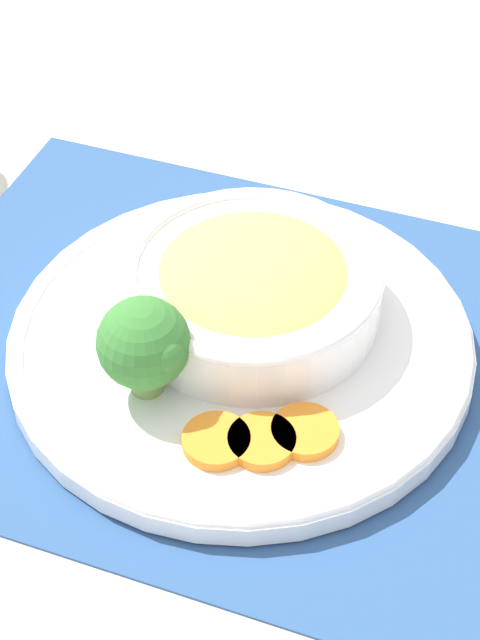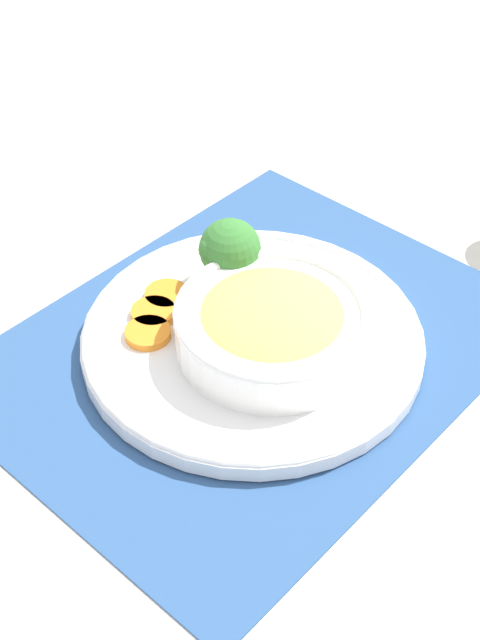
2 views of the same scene
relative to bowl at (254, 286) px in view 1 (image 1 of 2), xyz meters
name	(u,v)px [view 1 (image 1 of 2)]	position (x,y,z in m)	size (l,w,h in m)	color
ground_plane	(241,356)	(0.00, 0.02, -0.05)	(4.00, 4.00, 0.00)	beige
placemat	(241,354)	(0.00, 0.02, -0.05)	(0.51, 0.40, 0.00)	#2D5184
plate	(241,341)	(0.00, 0.02, -0.03)	(0.33, 0.33, 0.02)	white
bowl	(254,286)	(0.00, 0.00, 0.00)	(0.18, 0.18, 0.05)	white
broccoli_floret	(144,344)	(0.04, 0.09, 0.01)	(0.06, 0.06, 0.07)	#759E51
carrot_slice_near	(216,441)	(-0.02, 0.12, -0.02)	(0.04, 0.04, 0.01)	orange
carrot_slice_middle	(262,441)	(-0.05, 0.11, -0.02)	(0.04, 0.04, 0.01)	orange
carrot_slice_far	(305,432)	(-0.07, 0.09, -0.02)	(0.04, 0.04, 0.01)	orange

